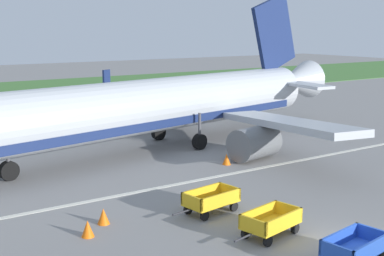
# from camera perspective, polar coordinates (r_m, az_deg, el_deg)

# --- Properties ---
(ground_plane) EXTENTS (220.00, 220.00, 0.00)m
(ground_plane) POSITION_cam_1_polar(r_m,az_deg,el_deg) (21.76, 16.44, -12.36)
(ground_plane) COLOR gray
(apron_stripe) EXTENTS (120.00, 0.36, 0.01)m
(apron_stripe) POSITION_cam_1_polar(r_m,az_deg,el_deg) (29.24, 0.22, -5.82)
(apron_stripe) COLOR silver
(apron_stripe) RESTS_ON ground
(airplane) EXTENTS (37.50, 30.29, 11.34)m
(airplane) POSITION_cam_1_polar(r_m,az_deg,el_deg) (36.69, -3.22, 2.50)
(airplane) COLOR #B2B7BC
(airplane) RESTS_ON ground
(baggage_cart_third_in_row) EXTENTS (3.62, 1.75, 1.07)m
(baggage_cart_third_in_row) POSITION_cam_1_polar(r_m,az_deg,el_deg) (20.16, 17.41, -12.48)
(baggage_cart_third_in_row) COLOR #234CB2
(baggage_cart_third_in_row) RESTS_ON ground
(baggage_cart_fourth_in_row) EXTENTS (3.63, 1.87, 1.07)m
(baggage_cart_fourth_in_row) POSITION_cam_1_polar(r_m,az_deg,el_deg) (21.92, 8.62, -10.14)
(baggage_cart_fourth_in_row) COLOR gold
(baggage_cart_fourth_in_row) RESTS_ON ground
(baggage_cart_far_end) EXTENTS (3.62, 1.73, 1.07)m
(baggage_cart_far_end) POSITION_cam_1_polar(r_m,az_deg,el_deg) (24.28, 2.09, -7.90)
(baggage_cart_far_end) COLOR gold
(baggage_cart_far_end) RESTS_ON ground
(traffic_cone_near_plane) EXTENTS (0.54, 0.54, 0.70)m
(traffic_cone_near_plane) POSITION_cam_1_polar(r_m,az_deg,el_deg) (23.32, -9.69, -9.52)
(traffic_cone_near_plane) COLOR orange
(traffic_cone_near_plane) RESTS_ON ground
(traffic_cone_mid_apron) EXTENTS (0.53, 0.53, 0.70)m
(traffic_cone_mid_apron) POSITION_cam_1_polar(r_m,az_deg,el_deg) (22.10, -11.37, -10.76)
(traffic_cone_mid_apron) COLOR orange
(traffic_cone_mid_apron) RESTS_ON ground
(traffic_cone_by_carts) EXTENTS (0.52, 0.52, 0.69)m
(traffic_cone_by_carts) POSITION_cam_1_polar(r_m,az_deg,el_deg) (32.64, 3.81, -3.43)
(traffic_cone_by_carts) COLOR orange
(traffic_cone_by_carts) RESTS_ON ground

